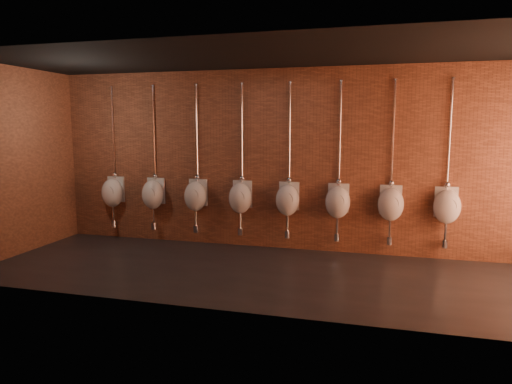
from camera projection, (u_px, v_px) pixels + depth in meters
ground at (258, 273)px, 6.90m from camera, size 8.50×8.50×0.00m
room_shell at (258, 139)px, 6.62m from camera, size 8.54×3.04×3.22m
urinal_0 at (113, 192)px, 8.90m from camera, size 0.44×0.39×2.72m
urinal_1 at (153, 194)px, 8.68m from camera, size 0.44×0.39×2.72m
urinal_2 at (196, 195)px, 8.45m from camera, size 0.44×0.39×2.72m
urinal_3 at (240, 197)px, 8.23m from camera, size 0.44×0.39×2.72m
urinal_4 at (288, 199)px, 8.01m from camera, size 0.44×0.39×2.72m
urinal_5 at (338, 201)px, 7.79m from camera, size 0.44×0.39×2.72m
urinal_6 at (391, 203)px, 7.56m from camera, size 0.44×0.39×2.72m
urinal_7 at (447, 206)px, 7.34m from camera, size 0.44×0.39×2.72m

